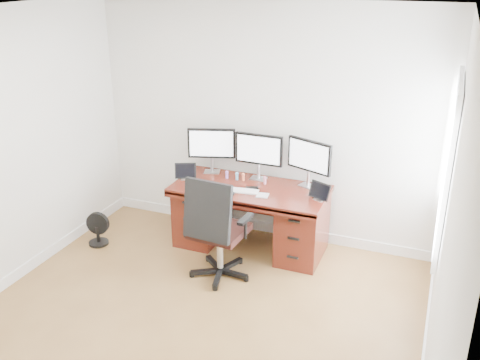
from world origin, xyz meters
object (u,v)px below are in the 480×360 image
at_px(keyboard, 245,191).
at_px(office_chair, 217,245).
at_px(desk, 251,215).
at_px(floor_fan, 97,229).
at_px(monitor_center, 259,151).

bearing_deg(keyboard, office_chair, -105.04).
xyz_separation_m(desk, office_chair, (-0.09, -0.73, -0.03)).
xyz_separation_m(desk, keyboard, (-0.01, -0.16, 0.36)).
bearing_deg(floor_fan, desk, 9.80).
bearing_deg(keyboard, monitor_center, 81.47).
relative_size(office_chair, floor_fan, 2.89).
xyz_separation_m(office_chair, floor_fan, (-1.57, 0.13, -0.18)).
bearing_deg(office_chair, keyboard, 86.74).
xyz_separation_m(desk, floor_fan, (-1.66, -0.60, -0.21)).
relative_size(floor_fan, keyboard, 1.33).
distance_m(office_chair, keyboard, 0.69).
bearing_deg(desk, monitor_center, 90.00).
bearing_deg(desk, office_chair, -96.81).
height_order(desk, keyboard, keyboard).
relative_size(desk, floor_fan, 4.35).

